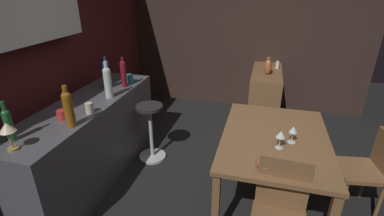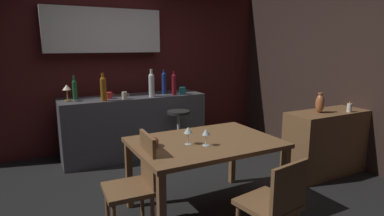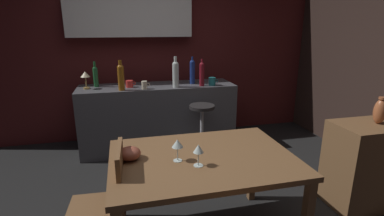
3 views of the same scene
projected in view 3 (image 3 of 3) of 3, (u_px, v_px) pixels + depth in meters
name	position (u px, v px, depth m)	size (l,w,h in m)	color
ground_plane	(180.00, 210.00, 2.72)	(9.00, 9.00, 0.00)	black
wall_kitchen_back	(148.00, 45.00, 4.26)	(5.20, 0.33, 2.60)	#4C1919
dining_table	(203.00, 166.00, 2.18)	(1.37, 0.97, 0.74)	brown
kitchen_counter	(159.00, 117.00, 4.04)	(2.10, 0.60, 0.90)	#4C4C51
sideboard_cabinet	(384.00, 162.00, 2.78)	(1.10, 0.44, 0.82)	brown
chair_near_window	(107.00, 203.00, 2.01)	(0.42, 0.42, 0.90)	brown
bar_stool	(202.00, 131.00, 3.68)	(0.34, 0.34, 0.73)	#262323
wine_glass_left	(177.00, 144.00, 2.05)	(0.08, 0.08, 0.17)	silver
wine_glass_right	(198.00, 150.00, 1.97)	(0.07, 0.07, 0.16)	silver
fruit_bowl	(130.00, 153.00, 2.09)	(0.16, 0.16, 0.10)	#9E4C38
wine_bottle_ruby	(202.00, 73.00, 3.83)	(0.07, 0.07, 0.36)	maroon
wine_bottle_clear	(176.00, 73.00, 3.75)	(0.08, 0.08, 0.40)	silver
wine_bottle_cobalt	(192.00, 71.00, 3.97)	(0.07, 0.07, 0.38)	navy
wine_bottle_green	(96.00, 75.00, 3.78)	(0.06, 0.06, 0.34)	#1E592D
wine_bottle_amber	(121.00, 76.00, 3.56)	(0.08, 0.08, 0.38)	#8C5114
cup_teal	(212.00, 81.00, 3.91)	(0.13, 0.09, 0.11)	teal
cup_red	(130.00, 84.00, 3.78)	(0.13, 0.09, 0.09)	red
cup_cream	(145.00, 85.00, 3.67)	(0.11, 0.07, 0.10)	beige
counter_lamp	(85.00, 76.00, 3.64)	(0.12, 0.12, 0.23)	#A58447
vase_copper	(380.00, 111.00, 2.60)	(0.11, 0.11, 0.25)	#B26038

